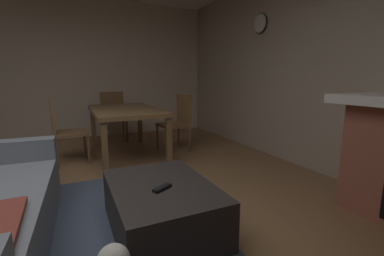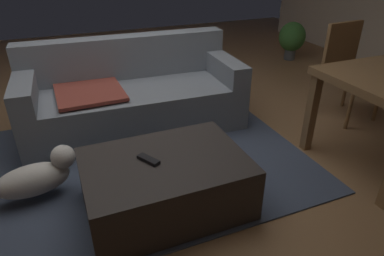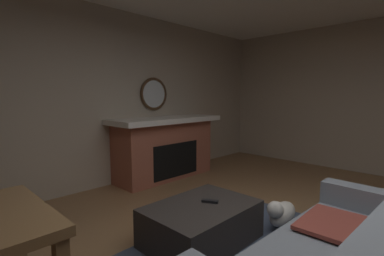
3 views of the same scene
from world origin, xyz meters
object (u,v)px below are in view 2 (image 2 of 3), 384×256
Objects in this scene: couch at (133,97)px; ottoman_coffee_table at (166,184)px; dining_chair_north at (347,66)px; potted_plant at (292,38)px; tv_remote at (148,160)px; small_dog at (38,176)px.

ottoman_coffee_table is (-0.09, -1.26, -0.11)m from couch.
potted_plant is (0.73, 1.81, -0.19)m from dining_chair_north.
ottoman_coffee_table is at bearing -41.75° from tv_remote.
potted_plant reaches higher than small_dog.
small_dog is at bearing 120.58° from tv_remote.
potted_plant is at bearing 67.96° from dining_chair_north.
couch is 1.25m from tv_remote.
potted_plant is at bearing 29.57° from small_dog.
potted_plant is 4.22m from small_dog.
potted_plant is (2.79, 1.25, 0.03)m from couch.
ottoman_coffee_table is 1.81× the size of potted_plant.
potted_plant reaches higher than ottoman_coffee_table.
couch is at bearing 52.18° from tv_remote.
couch is 3.54× the size of potted_plant.
ottoman_coffee_table is 0.89m from small_dog.
tv_remote reaches higher than small_dog.
couch is 1.96× the size of ottoman_coffee_table.
couch reaches higher than tv_remote.
couch is at bearing 85.69° from ottoman_coffee_table.
dining_chair_north is (2.25, 0.68, 0.13)m from tv_remote.
tv_remote is at bearing -140.21° from potted_plant.
ottoman_coffee_table is at bearing -94.31° from couch.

